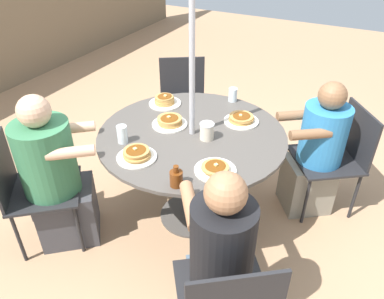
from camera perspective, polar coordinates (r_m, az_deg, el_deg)
The scene contains 18 objects.
ground_plane at distance 2.99m, azimuth 0.00°, elevation -9.94°, with size 12.00×12.00×0.00m, color tan.
patio_table at distance 2.60m, azimuth 0.00°, elevation 0.09°, with size 1.28×1.28×0.75m.
umbrella_pole at distance 2.38m, azimuth 0.00°, elevation 9.09°, with size 0.04×0.04×2.15m, color #ADADB2.
patio_chair_north at distance 3.01m, azimuth 21.30°, elevation -0.49°, with size 0.63×0.63×0.84m.
diner_north at distance 2.94m, azimuth 18.33°, elevation -0.78°, with size 0.52×0.54×1.07m.
patio_chair_east at distance 3.63m, azimuth -1.36°, elevation 7.94°, with size 0.63×0.63×0.84m.
patio_chair_south at distance 2.72m, azimuth -23.48°, elevation -5.05°, with size 0.64×0.64×0.84m.
diner_south at distance 2.67m, azimuth -20.00°, elevation -4.32°, with size 0.57×0.58×1.13m.
diner_west at distance 1.99m, azimuth 4.23°, elevation -17.44°, with size 0.55×0.52×1.13m.
pancake_plate_a at distance 2.68m, azimuth 7.51°, elevation 4.60°, with size 0.25×0.25×0.06m.
pancake_plate_b at distance 2.17m, azimuth 3.58°, elevation -2.97°, with size 0.25×0.25×0.05m.
pancake_plate_c at distance 2.90m, azimuth -4.20°, elevation 7.38°, with size 0.25×0.25×0.08m.
pancake_plate_d at distance 2.30m, azimuth -8.43°, elevation -0.77°, with size 0.25×0.25×0.07m.
pancake_plate_e at distance 2.62m, azimuth -3.44°, elevation 4.22°, with size 0.25×0.25×0.07m.
syrup_bottle at distance 2.05m, azimuth -2.40°, elevation -4.33°, with size 0.09×0.07×0.13m.
coffee_cup at distance 2.44m, azimuth 2.28°, elevation 2.81°, with size 0.10×0.10×0.11m.
drinking_glass_a at distance 2.95m, azimuth 6.24°, elevation 8.30°, with size 0.07×0.07×0.11m, color silver.
drinking_glass_b at distance 2.45m, azimuth -10.58°, elevation 2.30°, with size 0.07×0.07×0.12m, color silver.
Camera 1 is at (-1.92, -1.00, 2.07)m, focal length 35.00 mm.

